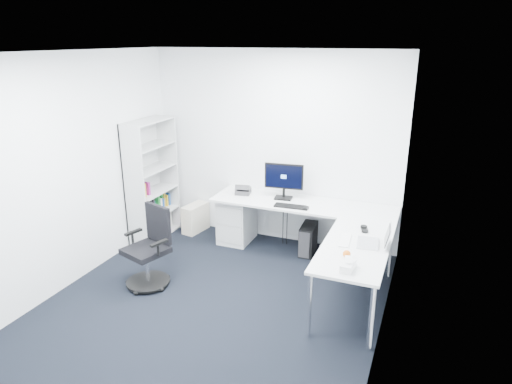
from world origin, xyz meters
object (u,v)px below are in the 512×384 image
at_px(l_desk, 295,238).
at_px(task_chair, 145,248).
at_px(laptop, 369,234).
at_px(monitor, 284,181).
at_px(bookshelf, 152,180).

relative_size(l_desk, task_chair, 2.58).
height_order(task_chair, laptop, task_chair).
distance_m(l_desk, monitor, 0.80).
xyz_separation_m(l_desk, bookshelf, (-2.17, 0.05, 0.51)).
relative_size(bookshelf, task_chair, 1.82).
bearing_deg(laptop, bookshelf, 161.69).
xyz_separation_m(bookshelf, laptop, (3.18, -0.68, -0.03)).
height_order(bookshelf, task_chair, bookshelf).
xyz_separation_m(monitor, laptop, (1.31, -1.04, -0.14)).
xyz_separation_m(task_chair, monitor, (1.16, 1.61, 0.50)).
bearing_deg(bookshelf, l_desk, -1.32).
height_order(l_desk, bookshelf, bookshelf).
height_order(l_desk, laptop, laptop).
relative_size(l_desk, laptop, 7.53).
distance_m(task_chair, monitor, 2.05).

